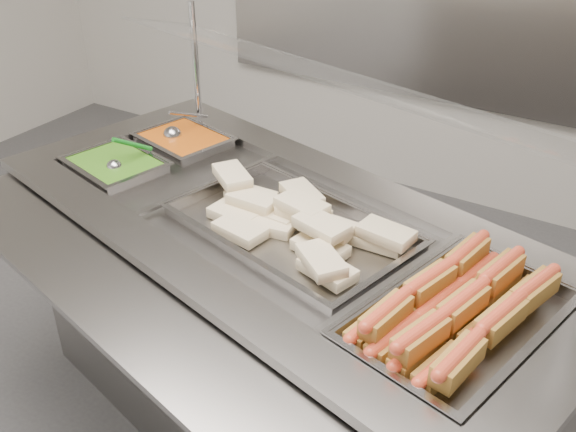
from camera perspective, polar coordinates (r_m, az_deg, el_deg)
The scene contains 11 objects.
steam_counter at distance 2.17m, azimuth -0.95°, elevation -10.38°, with size 2.04×1.27×0.91m.
tray_rail at distance 1.68m, azimuth -14.01°, elevation -7.87°, with size 1.82×0.78×0.05m.
sneeze_guard at distance 1.89m, azimuth 3.77°, elevation 12.06°, with size 1.69×0.69×0.44m.
pan_hotdogs at distance 1.61m, azimuth 14.89°, elevation -9.57°, with size 0.47×0.62×0.10m.
pan_wraps at distance 1.87m, azimuth 0.22°, elevation -1.41°, with size 0.76×0.56×0.07m.
pan_beans at distance 2.45m, azimuth -9.20°, elevation 6.00°, with size 0.35×0.31×0.10m.
pan_peas at distance 2.31m, azimuth -15.02°, elevation 3.72°, with size 0.35×0.31×0.10m.
hotdogs_in_buns at distance 1.58m, azimuth 14.61°, elevation -7.84°, with size 0.39×0.57×0.12m.
tortilla_wraps at distance 1.85m, azimuth 0.63°, elevation -0.41°, with size 0.70×0.43×0.10m.
ladle at distance 2.45m, azimuth -10.13°, elevation 7.18°, with size 0.08×0.20×0.13m.
serving_spoon at distance 2.26m, azimuth -14.89°, elevation 4.56°, with size 0.07×0.18×0.14m.
Camera 1 is at (0.89, -0.88, 1.88)m, focal length 40.00 mm.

